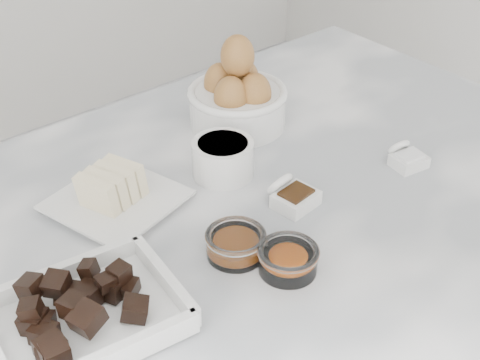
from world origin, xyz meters
name	(u,v)px	position (x,y,z in m)	size (l,w,h in m)	color
marble_slab	(243,231)	(0.00, 0.00, 0.92)	(1.20, 0.80, 0.04)	white
chocolate_dish	(85,312)	(-0.26, -0.04, 0.96)	(0.23, 0.19, 0.06)	white
butter_plate	(114,194)	(-0.12, 0.13, 0.96)	(0.19, 0.19, 0.06)	white
sugar_ramekin	(223,157)	(0.05, 0.10, 0.97)	(0.09, 0.09, 0.05)	white
egg_bowl	(237,97)	(0.16, 0.20, 0.99)	(0.16, 0.16, 0.16)	white
honey_bowl	(236,244)	(-0.05, -0.05, 0.96)	(0.08, 0.08, 0.03)	white
zest_bowl	(288,259)	(-0.02, -0.11, 0.96)	(0.08, 0.08, 0.03)	white
vanilla_spoon	(292,195)	(0.08, -0.02, 0.95)	(0.06, 0.08, 0.04)	white
salt_spoon	(406,157)	(0.28, -0.06, 0.95)	(0.06, 0.07, 0.04)	white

